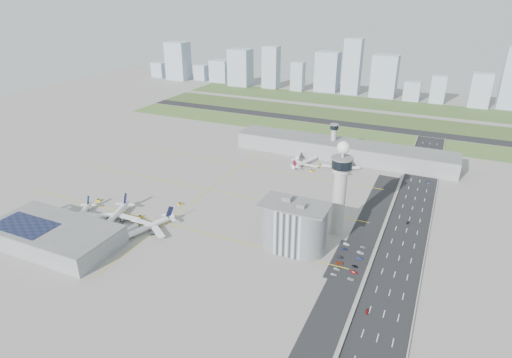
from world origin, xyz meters
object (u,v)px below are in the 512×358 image
at_px(secondary_tower, 334,137).
at_px(airplane_near_b, 114,213).
at_px(jet_bridge_near_0, 53,218).
at_px(car_lot_3, 340,257).
at_px(airplane_near_c, 148,224).
at_px(car_lot_8, 355,266).
at_px(airplane_far_a, 305,160).
at_px(tug_4, 312,171).
at_px(jet_bridge_far_1, 350,162).
at_px(car_lot_9, 359,259).
at_px(car_hw_0, 367,311).
at_px(car_lot_1, 337,269).
at_px(car_lot_4, 344,249).
at_px(car_lot_6, 351,279).
at_px(control_tower, 340,185).
at_px(tug_0, 98,200).
at_px(car_hw_2, 427,182).
at_px(car_lot_10, 360,252).
at_px(tug_3, 180,204).
at_px(car_lot_2, 339,263).
at_px(car_lot_11, 363,247).
at_px(car_hw_4, 419,156).
at_px(tug_2, 140,217).
at_px(car_lot_0, 334,274).
at_px(jet_bridge_near_2, 120,236).
at_px(car_lot_7, 354,272).
at_px(airplane_far_b, 341,163).
at_px(admin_building, 294,226).
at_px(tug_5, 320,165).
at_px(car_lot_5, 347,244).
at_px(car_hw_1, 408,223).
at_px(jet_bridge_near_1, 86,227).
at_px(airplane_near_a, 80,212).
at_px(jet_bridge_far_0, 299,154).

bearing_deg(secondary_tower, airplane_near_b, -118.38).
relative_size(jet_bridge_near_0, car_lot_3, 3.54).
relative_size(airplane_near_c, car_lot_8, 11.51).
xyz_separation_m(airplane_far_a, tug_4, (10.60, -11.91, -3.97)).
xyz_separation_m(jet_bridge_far_1, car_lot_9, (41.27, -149.47, -2.23)).
bearing_deg(car_hw_0, car_lot_1, 123.60).
height_order(car_lot_4, car_lot_6, car_lot_4).
bearing_deg(control_tower, jet_bridge_far_1, 99.16).
bearing_deg(car_lot_3, tug_0, 86.55).
bearing_deg(car_hw_2, car_lot_10, -92.53).
distance_m(tug_3, car_lot_1, 133.62).
bearing_deg(car_lot_2, airplane_far_a, 16.44).
bearing_deg(tug_3, jet_bridge_near_0, -118.16).
bearing_deg(car_lot_2, car_lot_11, -31.74).
bearing_deg(car_lot_9, car_lot_2, 125.72).
bearing_deg(car_hw_4, control_tower, -108.50).
relative_size(tug_2, car_lot_3, 0.86).
bearing_deg(car_lot_3, car_lot_0, 178.80).
bearing_deg(car_lot_2, jet_bridge_near_2, 94.09).
bearing_deg(car_lot_7, airplane_far_b, 22.55).
xyz_separation_m(admin_building, airplane_near_c, (-95.82, -22.18, -9.51)).
bearing_deg(airplane_near_b, tug_2, 113.42).
distance_m(control_tower, secondary_tower, 148.97).
xyz_separation_m(jet_bridge_near_2, car_hw_4, (161.23, 241.92, -2.29)).
relative_size(car_lot_0, car_hw_2, 0.88).
distance_m(admin_building, car_lot_0, 38.71).
bearing_deg(car_hw_0, tug_2, 164.21).
bearing_deg(jet_bridge_far_1, car_lot_9, 5.43).
height_order(airplane_far_a, car_lot_9, airplane_far_a).
height_order(car_lot_2, car_hw_2, car_lot_2).
height_order(airplane_near_c, tug_4, airplane_near_c).
relative_size(jet_bridge_near_0, tug_5, 4.55).
bearing_deg(car_lot_7, car_hw_2, -5.06).
bearing_deg(tug_2, airplane_far_b, 67.17).
xyz_separation_m(car_lot_1, car_lot_6, (9.67, -5.94, -0.09)).
bearing_deg(airplane_near_c, car_lot_0, 111.16).
height_order(tug_2, car_lot_10, tug_2).
relative_size(car_lot_5, car_hw_1, 1.08).
height_order(jet_bridge_near_1, car_lot_3, jet_bridge_near_1).
distance_m(admin_building, tug_4, 127.67).
xyz_separation_m(tug_0, car_lot_4, (189.37, 13.06, -0.37)).
xyz_separation_m(airplane_near_a, jet_bridge_far_1, (150.94, 181.67, -2.10)).
relative_size(airplane_near_b, tug_2, 12.96).
bearing_deg(airplane_near_a, car_lot_10, 77.94).
relative_size(secondary_tower, airplane_near_c, 0.77).
xyz_separation_m(airplane_near_c, jet_bridge_far_0, (45.82, 176.18, -2.94)).
height_order(jet_bridge_far_1, car_lot_7, jet_bridge_far_1).
xyz_separation_m(tug_0, car_hw_4, (215.35, 204.83, -0.42)).
xyz_separation_m(tug_2, car_lot_10, (153.47, 21.15, -0.33)).
distance_m(admin_building, airplane_far_b, 140.93).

